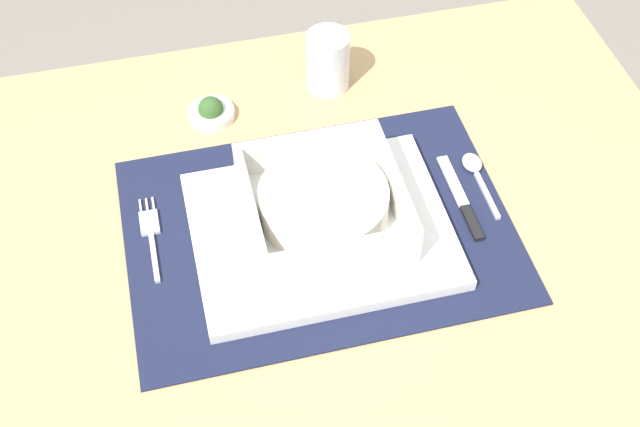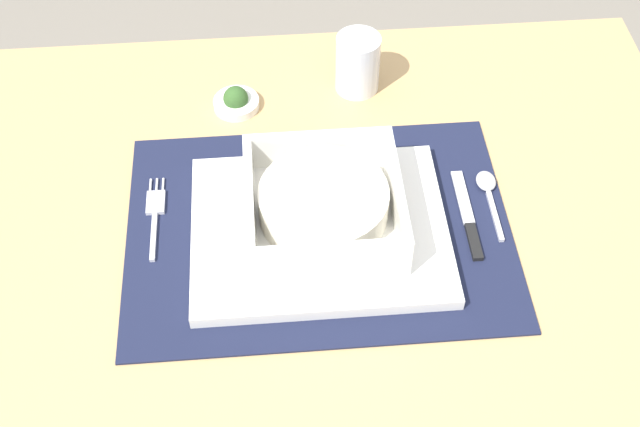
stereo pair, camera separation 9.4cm
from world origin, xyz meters
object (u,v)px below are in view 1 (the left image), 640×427
porridge_bowl (323,205)px  butter_knife (463,202)px  condiment_saucer (211,112)px  fork (151,232)px  spoon (475,169)px  drinking_glass (328,63)px  dining_table (315,268)px

porridge_bowl → butter_knife: 0.18m
butter_knife → condiment_saucer: 0.35m
fork → spoon: bearing=1.3°
fork → condiment_saucer: bearing=61.9°
porridge_bowl → drinking_glass: 0.26m
butter_knife → spoon: bearing=54.7°
porridge_bowl → spoon: porridge_bowl is taller
spoon → butter_knife: size_ratio=0.79×
porridge_bowl → butter_knife: porridge_bowl is taller
butter_knife → condiment_saucer: size_ratio=2.22×
dining_table → porridge_bowl: size_ratio=5.49×
dining_table → porridge_bowl: porridge_bowl is taller
spoon → condiment_saucer: bearing=149.8°
dining_table → condiment_saucer: (-0.09, 0.20, 0.12)m
condiment_saucer → porridge_bowl: bearing=-65.8°
dining_table → fork: fork is taller
spoon → drinking_glass: drinking_glass is taller
dining_table → porridge_bowl: bearing=-76.2°
fork → condiment_saucer: size_ratio=2.06×
condiment_saucer → drinking_glass: bearing=9.3°
fork → condiment_saucer: 0.21m
fork → condiment_saucer: (0.10, 0.18, 0.00)m
dining_table → spoon: size_ratio=9.07×
fork → drinking_glass: size_ratio=1.53×
drinking_glass → condiment_saucer: (-0.17, -0.03, -0.03)m
drinking_glass → fork: bearing=-141.9°
fork → drinking_glass: drinking_glass is taller
porridge_bowl → condiment_saucer: 0.24m
fork → butter_knife: size_ratio=0.93×
fork → spoon: spoon is taller
dining_table → drinking_glass: size_ratio=11.79×
drinking_glass → condiment_saucer: 0.17m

